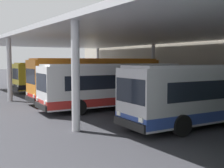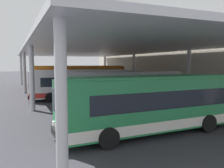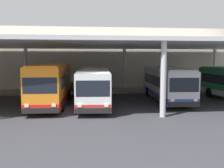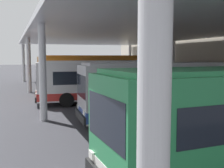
{
  "view_description": "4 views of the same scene",
  "coord_description": "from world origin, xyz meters",
  "px_view_note": "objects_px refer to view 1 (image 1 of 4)",
  "views": [
    {
      "loc": [
        18.39,
        -8.57,
        3.39
      ],
      "look_at": [
        -1.29,
        4.56,
        1.45
      ],
      "focal_mm": 45.69,
      "sensor_mm": 36.0,
      "label": 1
    },
    {
      "loc": [
        26.0,
        -3.91,
        3.82
      ],
      "look_at": [
        4.27,
        5.35,
        1.75
      ],
      "focal_mm": 37.42,
      "sensor_mm": 36.0,
      "label": 2
    },
    {
      "loc": [
        0.48,
        -19.85,
        4.09
      ],
      "look_at": [
        3.27,
        2.93,
        1.81
      ],
      "focal_mm": 41.81,
      "sensor_mm": 36.0,
      "label": 3
    },
    {
      "loc": [
        21.32,
        -4.06,
        3.49
      ],
      "look_at": [
        1.65,
        3.13,
        1.38
      ],
      "focal_mm": 44.12,
      "sensor_mm": 36.0,
      "label": 4
    }
  ],
  "objects_px": {
    "trash_bin": "(177,89)",
    "bus_middle_bay": "(114,85)",
    "bench_waiting": "(151,86)",
    "bus_second_bay": "(97,79)",
    "bus_far_bay": "(211,93)",
    "bus_nearest_bay": "(63,76)"
  },
  "relations": [
    {
      "from": "trash_bin",
      "to": "bus_far_bay",
      "type": "bearing_deg",
      "value": -37.95
    },
    {
      "from": "bus_second_bay",
      "to": "trash_bin",
      "type": "height_order",
      "value": "bus_second_bay"
    },
    {
      "from": "bus_middle_bay",
      "to": "trash_bin",
      "type": "distance_m",
      "value": 9.19
    },
    {
      "from": "bus_nearest_bay",
      "to": "trash_bin",
      "type": "bearing_deg",
      "value": 33.69
    },
    {
      "from": "trash_bin",
      "to": "bus_second_bay",
      "type": "bearing_deg",
      "value": -100.06
    },
    {
      "from": "bus_second_bay",
      "to": "bus_nearest_bay",
      "type": "bearing_deg",
      "value": 174.29
    },
    {
      "from": "bus_second_bay",
      "to": "bench_waiting",
      "type": "relative_size",
      "value": 6.34
    },
    {
      "from": "bus_far_bay",
      "to": "bench_waiting",
      "type": "distance_m",
      "value": 15.28
    },
    {
      "from": "bus_nearest_bay",
      "to": "bus_second_bay",
      "type": "distance_m",
      "value": 9.2
    },
    {
      "from": "bus_second_bay",
      "to": "trash_bin",
      "type": "bearing_deg",
      "value": 79.94
    },
    {
      "from": "bus_far_bay",
      "to": "bench_waiting",
      "type": "height_order",
      "value": "bus_far_bay"
    },
    {
      "from": "bench_waiting",
      "to": "trash_bin",
      "type": "height_order",
      "value": "trash_bin"
    },
    {
      "from": "bus_middle_bay",
      "to": "bus_far_bay",
      "type": "xyz_separation_m",
      "value": [
        6.99,
        1.55,
        0.0
      ]
    },
    {
      "from": "bus_nearest_bay",
      "to": "bench_waiting",
      "type": "distance_m",
      "value": 9.92
    },
    {
      "from": "bus_middle_bay",
      "to": "bus_second_bay",
      "type": "bearing_deg",
      "value": 166.87
    },
    {
      "from": "trash_bin",
      "to": "bench_waiting",
      "type": "bearing_deg",
      "value": 176.12
    },
    {
      "from": "bus_nearest_bay",
      "to": "bus_middle_bay",
      "type": "height_order",
      "value": "same"
    },
    {
      "from": "bench_waiting",
      "to": "trash_bin",
      "type": "relative_size",
      "value": 1.84
    },
    {
      "from": "bus_second_bay",
      "to": "bus_middle_bay",
      "type": "height_order",
      "value": "bus_second_bay"
    },
    {
      "from": "bus_middle_bay",
      "to": "bench_waiting",
      "type": "relative_size",
      "value": 5.94
    },
    {
      "from": "bus_nearest_bay",
      "to": "bench_waiting",
      "type": "height_order",
      "value": "bus_nearest_bay"
    },
    {
      "from": "trash_bin",
      "to": "bus_middle_bay",
      "type": "bearing_deg",
      "value": -75.14
    }
  ]
}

